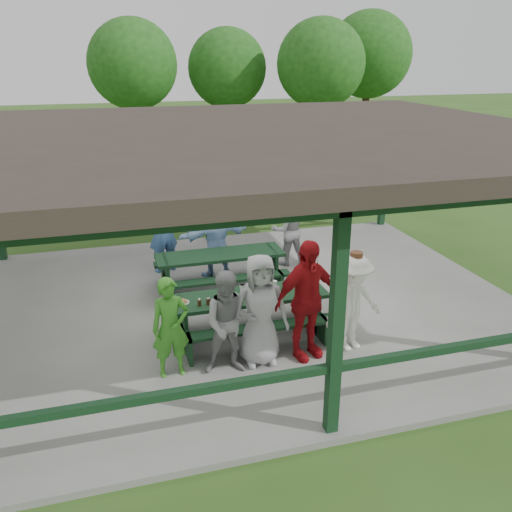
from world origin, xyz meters
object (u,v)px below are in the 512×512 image
object	(u,v)px
contestant_red	(306,300)
pickup_truck	(247,182)
spectator_lblue	(216,238)
spectator_grey	(288,230)
farm_trailer	(137,194)
contestant_white_fedora	(353,303)
picnic_table_near	(249,310)
picnic_table_far	(220,267)
spectator_blue	(162,231)
contestant_grey_left	(230,323)
contestant_green	(171,328)
contestant_grey_mid	(260,310)

from	to	relation	value
contestant_red	pickup_truck	distance (m)	9.24
spectator_lblue	spectator_grey	size ratio (longest dim) A/B	1.05
farm_trailer	contestant_white_fedora	bearing A→B (deg)	-66.09
contestant_white_fedora	pickup_truck	xyz separation A→B (m)	(0.76, 9.08, -0.17)
picnic_table_near	picnic_table_far	xyz separation A→B (m)	(-0.04, 2.00, -0.00)
contestant_red	spectator_grey	bearing A→B (deg)	59.59
spectator_blue	pickup_truck	xyz separation A→B (m)	(3.22, 4.99, -0.27)
picnic_table_near	spectator_lblue	world-z (taller)	spectator_lblue
contestant_grey_left	spectator_blue	world-z (taller)	spectator_blue
contestant_green	contestant_grey_mid	size ratio (longest dim) A/B	0.87
contestant_green	contestant_grey_left	bearing A→B (deg)	-15.22
spectator_blue	pickup_truck	bearing A→B (deg)	-139.36
contestant_grey_left	spectator_lblue	xyz separation A→B (m)	(0.59, 3.67, 0.04)
contestant_white_fedora	pickup_truck	bearing A→B (deg)	73.09
contestant_grey_left	spectator_lblue	bearing A→B (deg)	91.45
spectator_blue	contestant_green	bearing A→B (deg)	68.00
spectator_grey	farm_trailer	xyz separation A→B (m)	(-2.85, 5.32, -0.29)
contestant_grey_mid	contestant_white_fedora	distance (m)	1.51
picnic_table_far	contestant_green	size ratio (longest dim) A/B	1.64
picnic_table_far	spectator_lblue	bearing A→B (deg)	83.63
picnic_table_near	spectator_grey	distance (m)	3.40
farm_trailer	spectator_lblue	bearing A→B (deg)	-69.94
contestant_grey_left	contestant_white_fedora	world-z (taller)	contestant_white_fedora
picnic_table_near	contestant_red	size ratio (longest dim) A/B	1.34
farm_trailer	picnic_table_near	bearing A→B (deg)	-74.15
farm_trailer	contestant_grey_left	bearing A→B (deg)	-78.40
picnic_table_near	spectator_lblue	size ratio (longest dim) A/B	1.53
contestant_grey_left	contestant_red	world-z (taller)	contestant_red
picnic_table_near	spectator_blue	distance (m)	3.44
picnic_table_far	spectator_grey	size ratio (longest dim) A/B	1.58
contestant_grey_left	contestant_red	xyz separation A→B (m)	(1.21, 0.10, 0.16)
contestant_red	spectator_blue	distance (m)	4.43
contestant_white_fedora	spectator_grey	xyz separation A→B (m)	(0.24, 3.75, -0.00)
spectator_lblue	pickup_truck	bearing A→B (deg)	-123.15
contestant_grey_mid	spectator_grey	xyz separation A→B (m)	(1.75, 3.75, -0.08)
contestant_white_fedora	contestant_grey_mid	bearing A→B (deg)	167.57
picnic_table_far	contestant_grey_left	size ratio (longest dim) A/B	1.57
picnic_table_far	picnic_table_near	bearing A→B (deg)	-88.78
contestant_grey_left	contestant_white_fedora	xyz separation A→B (m)	(2.01, 0.12, 0.00)
contestant_grey_mid	pickup_truck	bearing A→B (deg)	78.44
contestant_red	spectator_lblue	world-z (taller)	contestant_red
contestant_red	farm_trailer	bearing A→B (deg)	86.23
contestant_white_fedora	farm_trailer	bearing A→B (deg)	93.96
spectator_lblue	spectator_blue	size ratio (longest dim) A/B	0.93
spectator_lblue	spectator_blue	bearing A→B (deg)	-39.04
picnic_table_far	spectator_grey	distance (m)	1.99
spectator_grey	contestant_white_fedora	bearing A→B (deg)	85.71
picnic_table_far	contestant_white_fedora	world-z (taller)	contestant_white_fedora
contestant_green	pickup_truck	size ratio (longest dim) A/B	0.29
contestant_green	spectator_lblue	bearing A→B (deg)	63.66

